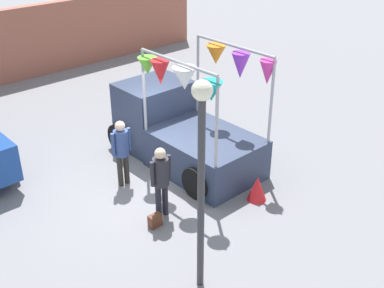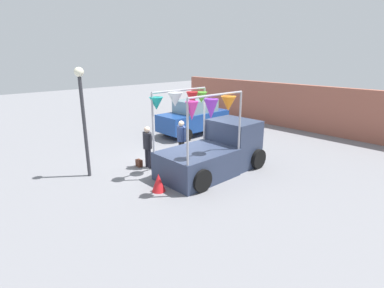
{
  "view_description": "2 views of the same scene",
  "coord_description": "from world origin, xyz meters",
  "px_view_note": "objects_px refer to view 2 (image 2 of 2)",
  "views": [
    {
      "loc": [
        -5.86,
        -7.92,
        6.2
      ],
      "look_at": [
        0.66,
        -0.74,
        1.11
      ],
      "focal_mm": 45.0,
      "sensor_mm": 36.0,
      "label": 1
    },
    {
      "loc": [
        8.55,
        -7.38,
        4.22
      ],
      "look_at": [
        0.89,
        -0.28,
        1.11
      ],
      "focal_mm": 28.0,
      "sensor_mm": 36.0,
      "label": 2
    }
  ],
  "objects_px": {
    "street_lamp": "(83,107)",
    "person_vendor": "(181,136)",
    "person_customer": "(148,143)",
    "folded_kite_bundle_crimson": "(159,182)",
    "vendor_truck": "(216,148)",
    "handbag": "(139,163)",
    "parked_car": "(194,117)"
  },
  "relations": [
    {
      "from": "folded_kite_bundle_crimson",
      "to": "person_vendor",
      "type": "bearing_deg",
      "value": 125.61
    },
    {
      "from": "handbag",
      "to": "street_lamp",
      "type": "xyz_separation_m",
      "value": [
        -0.44,
        -1.84,
        2.38
      ]
    },
    {
      "from": "vendor_truck",
      "to": "person_vendor",
      "type": "xyz_separation_m",
      "value": [
        -1.84,
        -0.14,
        0.11
      ]
    },
    {
      "from": "vendor_truck",
      "to": "person_customer",
      "type": "xyz_separation_m",
      "value": [
        -1.96,
        -1.74,
        0.1
      ]
    },
    {
      "from": "person_vendor",
      "to": "folded_kite_bundle_crimson",
      "type": "bearing_deg",
      "value": -54.39
    },
    {
      "from": "handbag",
      "to": "folded_kite_bundle_crimson",
      "type": "height_order",
      "value": "folded_kite_bundle_crimson"
    },
    {
      "from": "handbag",
      "to": "person_vendor",
      "type": "bearing_deg",
      "value": 75.19
    },
    {
      "from": "street_lamp",
      "to": "person_vendor",
      "type": "bearing_deg",
      "value": 75.9
    },
    {
      "from": "person_customer",
      "to": "person_vendor",
      "type": "relative_size",
      "value": 1.0
    },
    {
      "from": "parked_car",
      "to": "person_customer",
      "type": "height_order",
      "value": "parked_car"
    },
    {
      "from": "vendor_truck",
      "to": "handbag",
      "type": "xyz_separation_m",
      "value": [
        -2.31,
        -1.94,
        -0.75
      ]
    },
    {
      "from": "person_customer",
      "to": "street_lamp",
      "type": "bearing_deg",
      "value": -111.12
    },
    {
      "from": "parked_car",
      "to": "handbag",
      "type": "xyz_separation_m",
      "value": [
        2.27,
        -5.09,
        -0.8
      ]
    },
    {
      "from": "vendor_truck",
      "to": "street_lamp",
      "type": "height_order",
      "value": "street_lamp"
    },
    {
      "from": "vendor_truck",
      "to": "person_vendor",
      "type": "relative_size",
      "value": 2.48
    },
    {
      "from": "handbag",
      "to": "folded_kite_bundle_crimson",
      "type": "relative_size",
      "value": 0.47
    },
    {
      "from": "person_vendor",
      "to": "street_lamp",
      "type": "height_order",
      "value": "street_lamp"
    },
    {
      "from": "person_vendor",
      "to": "handbag",
      "type": "bearing_deg",
      "value": -104.81
    },
    {
      "from": "person_vendor",
      "to": "street_lamp",
      "type": "distance_m",
      "value": 4.05
    },
    {
      "from": "person_vendor",
      "to": "street_lamp",
      "type": "xyz_separation_m",
      "value": [
        -0.92,
        -3.64,
        1.52
      ]
    },
    {
      "from": "handbag",
      "to": "street_lamp",
      "type": "height_order",
      "value": "street_lamp"
    },
    {
      "from": "person_customer",
      "to": "folded_kite_bundle_crimson",
      "type": "height_order",
      "value": "person_customer"
    },
    {
      "from": "person_customer",
      "to": "handbag",
      "type": "relative_size",
      "value": 5.86
    },
    {
      "from": "parked_car",
      "to": "person_vendor",
      "type": "height_order",
      "value": "parked_car"
    },
    {
      "from": "parked_car",
      "to": "person_customer",
      "type": "bearing_deg",
      "value": -61.79
    },
    {
      "from": "person_customer",
      "to": "street_lamp",
      "type": "distance_m",
      "value": 2.67
    },
    {
      "from": "parked_car",
      "to": "person_vendor",
      "type": "bearing_deg",
      "value": -50.11
    },
    {
      "from": "street_lamp",
      "to": "folded_kite_bundle_crimson",
      "type": "distance_m",
      "value": 3.7
    },
    {
      "from": "parked_car",
      "to": "handbag",
      "type": "relative_size",
      "value": 14.29
    },
    {
      "from": "vendor_truck",
      "to": "street_lamp",
      "type": "distance_m",
      "value": 4.95
    },
    {
      "from": "street_lamp",
      "to": "folded_kite_bundle_crimson",
      "type": "bearing_deg",
      "value": 21.21
    },
    {
      "from": "parked_car",
      "to": "person_customer",
      "type": "relative_size",
      "value": 2.44
    }
  ]
}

